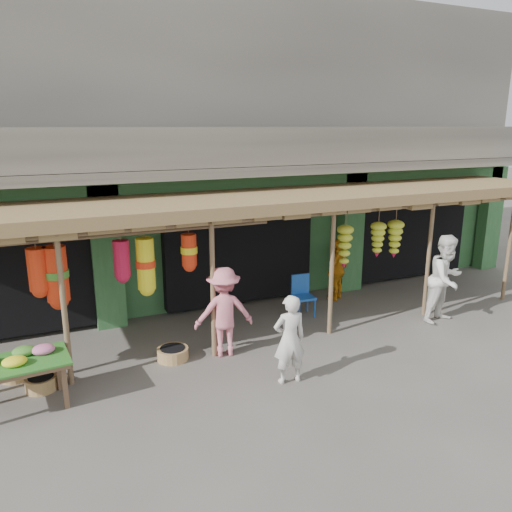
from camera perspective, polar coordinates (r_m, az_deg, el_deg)
name	(u,v)px	position (r m, az deg, el deg)	size (l,w,h in m)	color
ground	(281,338)	(10.16, 2.93, -9.31)	(80.00, 80.00, 0.00)	#514C47
building	(200,154)	(13.80, -6.38, 11.46)	(16.40, 6.80, 7.00)	gray
awning	(257,206)	(10.04, 0.10, 5.77)	(14.00, 2.70, 2.79)	brown
flower_table	(16,364)	(8.32, -25.75, -11.05)	(1.56, 1.00, 0.90)	brown
blue_chair	(302,293)	(11.21, 5.30, -4.21)	(0.47, 0.48, 0.91)	#1A4FAC
basket_left	(15,373)	(9.52, -25.79, -11.94)	(0.49, 0.49, 0.20)	olive
basket_mid	(173,354)	(9.36, -9.49, -10.96)	(0.57, 0.57, 0.22)	olive
basket_right	(41,383)	(8.98, -23.32, -13.20)	(0.49, 0.49, 0.22)	olive
person_front	(290,339)	(8.24, 3.86, -9.49)	(0.55, 0.36, 1.52)	silver
person_right	(446,279)	(11.40, 20.90, -2.45)	(0.93, 0.73, 1.92)	white
person_vendor	(337,270)	(12.22, 9.28, -1.55)	(0.88, 0.37, 1.50)	orange
person_shopper	(224,312)	(9.17, -3.70, -6.38)	(1.08, 0.62, 1.68)	#DB7385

